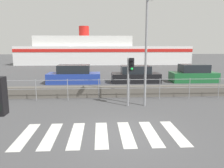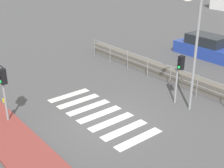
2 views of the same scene
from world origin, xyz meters
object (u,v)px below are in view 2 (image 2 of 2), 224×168
at_px(traffic_light_near, 2,80).
at_px(traffic_light_far, 179,69).
at_px(streetlamp, 194,41).
at_px(parked_car_blue, 205,47).

bearing_deg(traffic_light_near, traffic_light_far, 64.11).
xyz_separation_m(streetlamp, parked_car_blue, (-4.60, 7.86, -2.79)).
xyz_separation_m(traffic_light_far, streetlamp, (0.80, -0.21, 1.58)).
height_order(traffic_light_far, parked_car_blue, traffic_light_far).
xyz_separation_m(traffic_light_near, streetlamp, (4.36, 7.13, 1.42)).
bearing_deg(parked_car_blue, streetlamp, -59.68).
relative_size(traffic_light_near, parked_car_blue, 0.58).
height_order(streetlamp, parked_car_blue, streetlamp).
bearing_deg(streetlamp, parked_car_blue, 120.32).
distance_m(streetlamp, parked_car_blue, 9.52).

